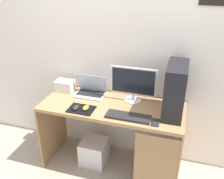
{
  "coord_description": "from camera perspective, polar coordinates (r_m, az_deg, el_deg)",
  "views": [
    {
      "loc": [
        0.65,
        -2.08,
        2.02
      ],
      "look_at": [
        0.0,
        0.0,
        0.96
      ],
      "focal_mm": 39.45,
      "sensor_mm": 36.0,
      "label": 1
    }
  ],
  "objects": [
    {
      "name": "monitor",
      "position": [
        2.52,
        4.93,
        1.25
      ],
      "size": [
        0.47,
        0.18,
        0.37
      ],
      "color": "silver",
      "rests_on": "desk"
    },
    {
      "name": "projector",
      "position": [
        2.84,
        -10.88,
        0.86
      ],
      "size": [
        0.2,
        0.14,
        0.12
      ],
      "primitive_type": "cube",
      "color": "silver",
      "rests_on": "desk"
    },
    {
      "name": "laptop",
      "position": [
        2.73,
        -4.96,
        -0.23
      ],
      "size": [
        0.33,
        0.23,
        0.22
      ],
      "color": "#9EA3A8",
      "rests_on": "desk"
    },
    {
      "name": "ground_plane",
      "position": [
        2.98,
        0.0,
        -16.77
      ],
      "size": [
        8.0,
        8.0,
        0.0
      ],
      "primitive_type": "plane",
      "color": "#9E9384"
    },
    {
      "name": "mouse_left",
      "position": [
        2.44,
        -6.1,
        -4.21
      ],
      "size": [
        0.06,
        0.1,
        0.03
      ],
      "primitive_type": "ellipsoid",
      "color": "orange",
      "rests_on": "mousepad"
    },
    {
      "name": "cell_phone",
      "position": [
        2.27,
        10.08,
        -7.54
      ],
      "size": [
        0.07,
        0.13,
        0.01
      ],
      "primitive_type": "cube",
      "color": "#232326",
      "rests_on": "desk"
    },
    {
      "name": "wall_back",
      "position": [
        2.61,
        2.27,
        9.96
      ],
      "size": [
        4.0,
        0.05,
        2.6
      ],
      "color": "silver",
      "rests_on": "ground_plane"
    },
    {
      "name": "mousepad",
      "position": [
        2.46,
        -7.14,
        -4.55
      ],
      "size": [
        0.26,
        0.2,
        0.0
      ],
      "primitive_type": "cube",
      "color": "black",
      "rests_on": "desk"
    },
    {
      "name": "keyboard",
      "position": [
        2.31,
        3.77,
        -6.29
      ],
      "size": [
        0.42,
        0.14,
        0.02
      ],
      "primitive_type": "cube",
      "color": "#232326",
      "rests_on": "desk"
    },
    {
      "name": "subwoofer",
      "position": [
        2.92,
        -4.17,
        -14.11
      ],
      "size": [
        0.28,
        0.28,
        0.28
      ],
      "primitive_type": "cube",
      "color": "silver",
      "rests_on": "ground_plane"
    },
    {
      "name": "desk",
      "position": [
        2.58,
        0.36,
        -6.94
      ],
      "size": [
        1.46,
        0.59,
        0.78
      ],
      "color": "#A37A51",
      "rests_on": "ground_plane"
    },
    {
      "name": "pc_tower",
      "position": [
        2.34,
        14.45,
        -0.08
      ],
      "size": [
        0.18,
        0.43,
        0.49
      ],
      "primitive_type": "cube",
      "color": "black",
      "rests_on": "desk"
    },
    {
      "name": "mouse_right",
      "position": [
        2.46,
        -8.37,
        -4.14
      ],
      "size": [
        0.06,
        0.1,
        0.03
      ],
      "primitive_type": "ellipsoid",
      "color": "#232326",
      "rests_on": "mousepad"
    }
  ]
}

